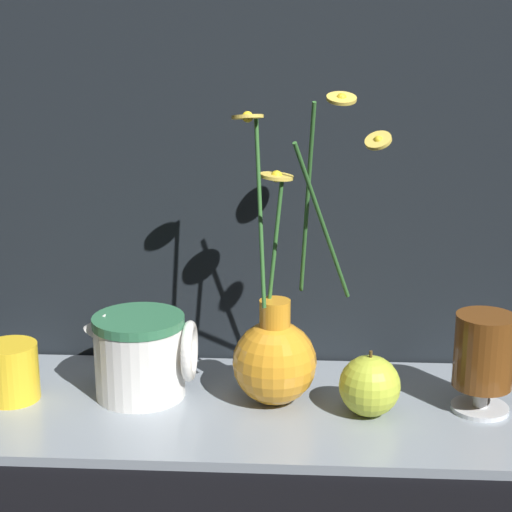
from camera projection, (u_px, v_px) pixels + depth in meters
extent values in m
plane|color=black|center=(248.00, 413.00, 1.09)|extent=(6.00, 6.00, 0.00)
cube|color=gray|center=(248.00, 409.00, 1.09)|extent=(0.78, 0.30, 0.01)
sphere|color=orange|center=(275.00, 362.00, 1.08)|extent=(0.11, 0.11, 0.11)
cylinder|color=orange|center=(275.00, 317.00, 1.07)|extent=(0.04, 0.04, 0.04)
cylinder|color=#336B2D|center=(307.00, 202.00, 1.03)|extent=(0.02, 0.08, 0.25)
cylinder|color=#EAC64C|center=(341.00, 98.00, 1.00)|extent=(0.04, 0.04, 0.01)
sphere|color=yellow|center=(341.00, 98.00, 1.00)|extent=(0.01, 0.01, 0.01)
cylinder|color=#336B2D|center=(276.00, 239.00, 1.05)|extent=(0.02, 0.01, 0.15)
cylinder|color=#EAC64C|center=(277.00, 176.00, 1.03)|extent=(0.04, 0.04, 0.01)
sphere|color=yellow|center=(277.00, 176.00, 1.03)|extent=(0.01, 0.01, 0.01)
cylinder|color=#336B2D|center=(260.00, 212.00, 1.02)|extent=(0.02, 0.04, 0.23)
cylinder|color=#EAC64C|center=(245.00, 117.00, 0.99)|extent=(0.05, 0.05, 0.01)
sphere|color=yellow|center=(245.00, 117.00, 0.99)|extent=(0.01, 0.01, 0.01)
cylinder|color=#336B2D|center=(323.00, 226.00, 1.00)|extent=(0.07, 0.12, 0.21)
cylinder|color=#EAC64C|center=(378.00, 140.00, 0.93)|extent=(0.04, 0.04, 0.02)
sphere|color=yellow|center=(378.00, 140.00, 0.93)|extent=(0.01, 0.01, 0.01)
cylinder|color=yellow|center=(11.00, 372.00, 1.09)|extent=(0.07, 0.07, 0.07)
cylinder|color=white|center=(140.00, 356.00, 1.10)|extent=(0.12, 0.12, 0.11)
cylinder|color=#33724C|center=(138.00, 321.00, 1.09)|extent=(0.12, 0.12, 0.01)
torus|color=white|center=(189.00, 351.00, 1.10)|extent=(0.01, 0.08, 0.08)
cone|color=white|center=(100.00, 323.00, 1.09)|extent=(0.04, 0.03, 0.04)
cylinder|color=silver|center=(480.00, 409.00, 1.07)|extent=(0.07, 0.07, 0.01)
cylinder|color=silver|center=(481.00, 396.00, 1.06)|extent=(0.02, 0.02, 0.03)
cylinder|color=brown|center=(484.00, 352.00, 1.05)|extent=(0.07, 0.07, 0.09)
sphere|color=#B7C638|center=(370.00, 386.00, 1.05)|extent=(0.08, 0.08, 0.08)
cylinder|color=#4C3819|center=(371.00, 354.00, 1.04)|extent=(0.00, 0.00, 0.01)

